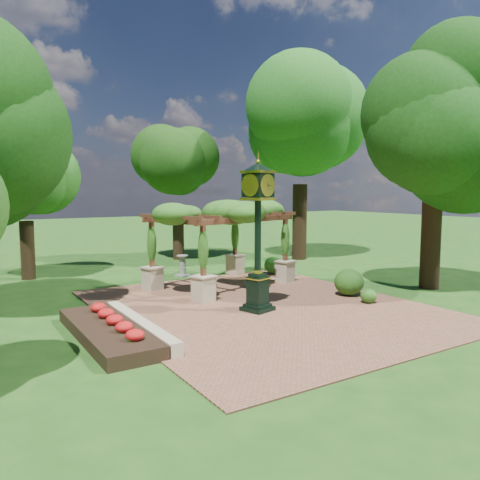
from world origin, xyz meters
TOP-DOWN VIEW (x-y plane):
  - ground at (0.00, 0.00)m, footprint 120.00×120.00m
  - brick_plaza at (0.00, 1.00)m, footprint 10.00×12.00m
  - border_wall at (-4.60, 0.50)m, footprint 0.35×5.00m
  - flower_bed at (-5.50, 0.50)m, footprint 1.50×5.00m
  - pedestal_clock at (-0.46, 0.67)m, footprint 1.20×1.20m
  - pergola at (0.59, 4.89)m, footprint 6.45×4.97m
  - sundial at (0.19, 7.84)m, footprint 0.73×0.73m
  - shrub_front at (3.45, -0.55)m, footprint 0.61×0.61m
  - shrub_mid at (3.76, 0.71)m, footprint 1.44×1.44m
  - shrub_back at (4.12, 5.98)m, footprint 0.94×0.94m
  - tree_west_far at (-6.00, 10.98)m, footprint 3.67×3.67m
  - tree_north at (2.42, 13.11)m, footprint 3.90×3.90m
  - tree_east_far at (8.44, 9.36)m, footprint 5.95×5.95m
  - tree_east_near at (7.66, 0.05)m, footprint 4.83×4.83m

SIDE VIEW (x-z plane):
  - ground at x=0.00m, z-range 0.00..0.00m
  - brick_plaza at x=0.00m, z-range 0.00..0.04m
  - flower_bed at x=-5.50m, z-range 0.00..0.36m
  - border_wall at x=-4.60m, z-range 0.00..0.40m
  - shrub_front at x=3.45m, z-range 0.04..0.56m
  - sundial at x=0.19m, z-range -0.06..0.95m
  - shrub_back at x=4.12m, z-range 0.04..0.89m
  - shrub_mid at x=3.76m, z-range 0.04..1.04m
  - pergola at x=0.59m, z-range 1.15..4.73m
  - pedestal_clock at x=-0.46m, z-range 0.48..5.43m
  - tree_west_far at x=-6.00m, z-range 1.26..8.08m
  - tree_north at x=2.42m, z-range 1.43..9.17m
  - tree_east_near at x=7.66m, z-range 1.87..11.92m
  - tree_east_far at x=8.44m, z-range 2.12..13.42m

